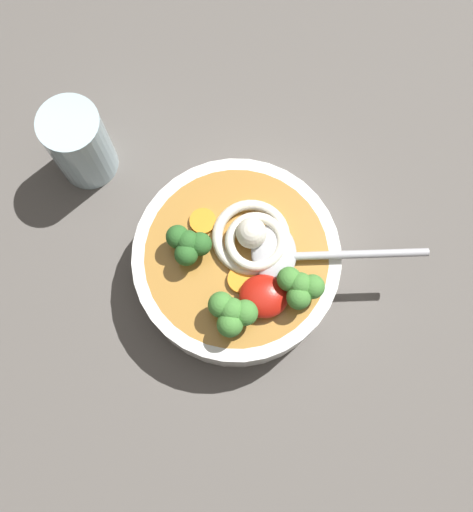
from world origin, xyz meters
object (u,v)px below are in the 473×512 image
Objects in this scene: soup_bowl at (236,263)px; drinking_glass at (80,144)px; noodle_pile at (252,237)px; soup_spoon at (288,252)px.

soup_bowl is 20.62cm from drinking_glass.
noodle_pile reaches higher than soup_spoon.
soup_bowl is at bearing -180.00° from soup_spoon.
soup_spoon is (4.94, 0.77, 3.75)cm from soup_bowl.
soup_spoon reaches higher than soup_bowl.
drinking_glass is (-22.74, 9.46, -1.88)cm from soup_spoon.
soup_bowl is 1.18× the size of soup_spoon.
noodle_pile is 0.48× the size of soup_spoon.
noodle_pile is (1.33, 1.84, 4.01)cm from soup_bowl.
soup_spoon is at bearing -22.59° from drinking_glass.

